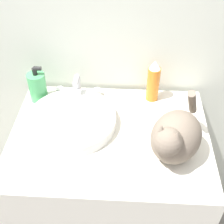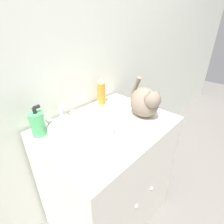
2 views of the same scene
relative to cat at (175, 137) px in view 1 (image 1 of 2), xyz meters
name	(u,v)px [view 1 (image 1 of 2)]	position (x,y,z in m)	size (l,w,h in m)	color
vanity_cabinet	(110,196)	(-0.23, 0.09, -0.52)	(0.77, 0.59, 0.84)	silver
sink_basin	(72,120)	(-0.38, 0.14, -0.08)	(0.35, 0.35, 0.04)	silver
faucet	(78,88)	(-0.38, 0.32, -0.05)	(0.20, 0.08, 0.11)	silver
cat	(175,137)	(0.00, 0.00, 0.00)	(0.25, 0.30, 0.23)	#7A6B5B
soap_bottle	(38,87)	(-0.55, 0.29, -0.03)	(0.08, 0.08, 0.17)	#4CB266
spray_bottle	(153,81)	(-0.06, 0.32, -0.01)	(0.05, 0.05, 0.19)	orange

